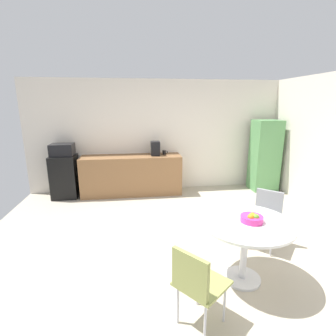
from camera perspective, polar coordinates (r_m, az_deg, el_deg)
ground_plane at (r=3.74m, az=2.30°, el=-19.12°), size 6.00×6.00×0.00m
wall_back at (r=6.14m, az=-2.47°, el=7.18°), size 6.00×0.10×2.60m
counter_block at (r=5.94m, az=-8.11°, el=-1.56°), size 2.26×0.60×0.90m
mini_fridge at (r=6.13m, az=-22.06°, el=-1.76°), size 0.54×0.54×0.95m
microwave at (r=6.01m, az=-22.59°, el=3.78°), size 0.48×0.38×0.26m
locker_cabinet at (r=6.54m, az=20.84°, el=2.61°), size 0.60×0.50×1.68m
round_table at (r=3.15m, az=16.95°, el=-13.80°), size 1.05×1.05×0.76m
chair_gray at (r=4.02m, az=21.22°, el=-9.23°), size 0.59×0.59×0.83m
chair_olive at (r=2.50m, az=6.27°, el=-23.73°), size 0.59×0.59×0.83m
fruit_bowl at (r=3.07m, az=18.26°, el=-10.63°), size 0.25×0.25×0.11m
mug_white at (r=5.95m, az=-0.84°, el=3.53°), size 0.13×0.08×0.09m
coffee_maker at (r=5.83m, az=-2.87°, el=4.40°), size 0.20×0.24×0.32m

